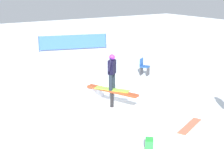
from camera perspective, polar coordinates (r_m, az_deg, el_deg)
ground_plane at (r=12.03m, az=0.00°, el=-5.92°), size 60.00×60.00×0.00m
rail_feature at (r=11.82m, az=0.00°, el=-3.30°), size 2.15×1.11×0.69m
snow_kicker_ramp at (r=13.01m, az=-6.72°, el=-3.00°), size 2.24×2.08×0.56m
main_rider_on_rail at (r=11.58m, az=0.00°, el=0.40°), size 1.26×1.00×1.37m
loose_snowboard_coral at (r=10.75m, az=14.03°, el=-9.12°), size 0.81×1.44×0.02m
folding_chair at (r=16.19m, az=5.87°, el=1.32°), size 0.60×0.60×0.88m
backpack_on_snow at (r=9.05m, az=6.82°, el=-12.63°), size 0.37×0.36×0.34m
safety_fence at (r=22.59m, az=-7.10°, el=5.95°), size 1.48×4.66×1.10m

